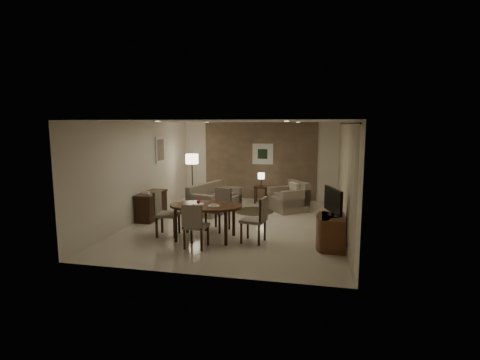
% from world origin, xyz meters
% --- Properties ---
extents(room_shell, '(5.50, 7.00, 2.70)m').
position_xyz_m(room_shell, '(0.00, 0.40, 1.35)').
color(room_shell, beige).
rests_on(room_shell, ground).
extents(taupe_accent, '(3.96, 0.03, 2.70)m').
position_xyz_m(taupe_accent, '(0.00, 3.48, 1.35)').
color(taupe_accent, '#7C664D').
rests_on(taupe_accent, wall_back).
extents(curtain_wall, '(0.08, 6.70, 2.58)m').
position_xyz_m(curtain_wall, '(2.68, 0.00, 1.32)').
color(curtain_wall, '#C2AF97').
rests_on(curtain_wall, wall_right).
extents(curtain_rod, '(0.03, 6.80, 0.03)m').
position_xyz_m(curtain_rod, '(2.68, 0.00, 2.64)').
color(curtain_rod, black).
rests_on(curtain_rod, wall_right).
extents(art_back_frame, '(0.72, 0.03, 0.72)m').
position_xyz_m(art_back_frame, '(0.10, 3.46, 1.60)').
color(art_back_frame, silver).
rests_on(art_back_frame, wall_back).
extents(art_back_canvas, '(0.34, 0.01, 0.34)m').
position_xyz_m(art_back_canvas, '(0.10, 3.44, 1.60)').
color(art_back_canvas, black).
rests_on(art_back_canvas, wall_back).
extents(art_left_frame, '(0.03, 0.60, 0.80)m').
position_xyz_m(art_left_frame, '(-2.72, 1.20, 1.85)').
color(art_left_frame, silver).
rests_on(art_left_frame, wall_left).
extents(art_left_canvas, '(0.01, 0.46, 0.64)m').
position_xyz_m(art_left_canvas, '(-2.71, 1.20, 1.85)').
color(art_left_canvas, gray).
rests_on(art_left_canvas, wall_left).
extents(downlight_nl, '(0.10, 0.10, 0.01)m').
position_xyz_m(downlight_nl, '(-1.40, -1.80, 2.69)').
color(downlight_nl, white).
rests_on(downlight_nl, ceiling).
extents(downlight_nr, '(0.10, 0.10, 0.01)m').
position_xyz_m(downlight_nr, '(1.40, -1.80, 2.69)').
color(downlight_nr, white).
rests_on(downlight_nr, ceiling).
extents(downlight_fl, '(0.10, 0.10, 0.01)m').
position_xyz_m(downlight_fl, '(-1.40, 1.80, 2.69)').
color(downlight_fl, white).
rests_on(downlight_fl, ceiling).
extents(downlight_fr, '(0.10, 0.10, 0.01)m').
position_xyz_m(downlight_fr, '(1.40, 1.80, 2.69)').
color(downlight_fr, white).
rests_on(downlight_fr, ceiling).
extents(console_desk, '(0.48, 1.20, 0.75)m').
position_xyz_m(console_desk, '(-2.49, 0.00, 0.38)').
color(console_desk, '#442815').
rests_on(console_desk, floor).
extents(telephone, '(0.20, 0.14, 0.09)m').
position_xyz_m(telephone, '(-2.49, -0.30, 0.80)').
color(telephone, white).
rests_on(telephone, console_desk).
extents(tv_cabinet, '(0.48, 0.90, 0.70)m').
position_xyz_m(tv_cabinet, '(2.40, -1.50, 0.35)').
color(tv_cabinet, brown).
rests_on(tv_cabinet, floor).
extents(flat_tv, '(0.36, 0.85, 0.60)m').
position_xyz_m(flat_tv, '(2.38, -1.50, 1.02)').
color(flat_tv, black).
rests_on(flat_tv, tv_cabinet).
extents(dining_table, '(1.69, 1.06, 0.79)m').
position_xyz_m(dining_table, '(-0.46, -1.44, 0.40)').
color(dining_table, '#442815').
rests_on(dining_table, floor).
extents(chair_near, '(0.50, 0.50, 0.97)m').
position_xyz_m(chair_near, '(-0.46, -2.08, 0.49)').
color(chair_near, gray).
rests_on(chair_near, floor).
extents(chair_far, '(0.65, 0.65, 1.04)m').
position_xyz_m(chair_far, '(-0.37, -0.71, 0.52)').
color(chair_far, gray).
rests_on(chair_far, floor).
extents(chair_left, '(0.57, 0.57, 1.06)m').
position_xyz_m(chair_left, '(-1.40, -1.39, 0.53)').
color(chair_left, gray).
rests_on(chair_left, floor).
extents(chair_right, '(0.57, 0.57, 1.03)m').
position_xyz_m(chair_right, '(0.66, -1.45, 0.52)').
color(chair_right, gray).
rests_on(chair_right, floor).
extents(plate_a, '(0.26, 0.26, 0.02)m').
position_xyz_m(plate_a, '(-0.64, -1.39, 0.80)').
color(plate_a, white).
rests_on(plate_a, dining_table).
extents(plate_b, '(0.26, 0.26, 0.02)m').
position_xyz_m(plate_b, '(-0.24, -1.49, 0.80)').
color(plate_b, white).
rests_on(plate_b, dining_table).
extents(fruit_apple, '(0.09, 0.09, 0.09)m').
position_xyz_m(fruit_apple, '(-0.64, -1.39, 0.85)').
color(fruit_apple, maroon).
rests_on(fruit_apple, plate_a).
extents(napkin, '(0.12, 0.08, 0.03)m').
position_xyz_m(napkin, '(-0.24, -1.49, 0.82)').
color(napkin, white).
rests_on(napkin, plate_b).
extents(round_rug, '(1.18, 1.18, 0.01)m').
position_xyz_m(round_rug, '(0.16, 1.51, 0.01)').
color(round_rug, '#413724').
rests_on(round_rug, floor).
extents(sofa, '(1.96, 1.37, 0.84)m').
position_xyz_m(sofa, '(-1.00, 1.24, 0.42)').
color(sofa, gray).
rests_on(sofa, floor).
extents(armchair, '(1.35, 1.36, 0.89)m').
position_xyz_m(armchair, '(1.16, 1.82, 0.44)').
color(armchair, gray).
rests_on(armchair, floor).
extents(side_table, '(0.44, 0.44, 0.57)m').
position_xyz_m(side_table, '(0.16, 2.81, 0.28)').
color(side_table, black).
rests_on(side_table, floor).
extents(table_lamp, '(0.22, 0.22, 0.50)m').
position_xyz_m(table_lamp, '(0.16, 2.81, 0.82)').
color(table_lamp, '#FFEAC1').
rests_on(table_lamp, side_table).
extents(floor_lamp, '(0.42, 0.42, 1.66)m').
position_xyz_m(floor_lamp, '(-2.05, 2.19, 0.83)').
color(floor_lamp, '#FFE5B7').
rests_on(floor_lamp, floor).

